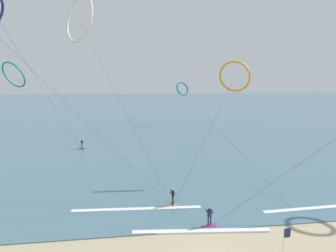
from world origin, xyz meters
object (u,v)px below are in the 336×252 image
Objects in this scene: kite_teal at (183,89)px; kite_ivory at (79,19)px; surfer_magenta at (210,217)px; surfer_charcoal at (82,145)px; kite_amber at (235,76)px; beach_flag at (285,242)px; kite_emerald at (14,75)px; surfer_coral at (173,198)px.

kite_ivory is at bearing -144.63° from kite_teal.
kite_ivory is 44.44m from kite_teal.
surfer_charcoal is at bearing -92.88° from surfer_magenta.
kite_amber is 4.82× the size of beach_flag.
surfer_magenta is 1.00× the size of surfer_charcoal.
surfer_charcoal is at bearing 176.18° from kite_emerald.
kite_amber is at bearing -120.59° from kite_teal.
surfer_charcoal is 26.22m from surfer_coral.
beach_flag is (31.33, -43.24, -10.62)m from kite_emerald.
kite_ivory is 0.41× the size of kite_teal.
surfer_coral is at bearing 5.80° from kite_ivory.
kite_teal is at bearing 92.55° from kite_amber.
beach_flag is (-2.93, -17.37, -10.23)m from kite_amber.
surfer_charcoal is (-14.49, 27.36, 0.00)m from surfer_magenta.
surfer_magenta and surfer_charcoal have the same top height.
kite_emerald is at bearing 125.93° from beach_flag.
kite_amber is (34.27, -25.88, -0.39)m from kite_emerald.
surfer_magenta is at bearing 23.42° from surfer_charcoal.
kite_amber is (6.06, 11.61, 11.34)m from surfer_magenta.
beach_flag is at bearing 158.52° from kite_emerald.
surfer_charcoal is 1.00× the size of surfer_coral.
surfer_coral is 11.36m from beach_flag.
kite_emerald is at bearing 173.75° from kite_teal.
beach_flag is at bearing -95.29° from kite_amber.
surfer_coral is 49.84m from kite_teal.
surfer_charcoal is at bearing 151.57° from kite_ivory.
kite_emerald is 5.75× the size of beach_flag.
kite_amber is at bearing -148.35° from surfer_magenta.
surfer_charcoal is 0.03× the size of kite_teal.
surfer_coral is 21.80m from kite_ivory.
kite_ivory is (2.87, -14.25, 17.58)m from surfer_charcoal.
kite_emerald is 0.79× the size of kite_ivory.
kite_teal is (1.24, 40.65, -2.97)m from kite_amber.
beach_flag is (3.13, -5.76, 1.11)m from surfer_magenta.
kite_teal is at bearing -124.81° from kite_emerald.
surfer_magenta is 53.43m from kite_teal.
beach_flag is (5.53, -9.86, 1.11)m from surfer_coral.
kite_ivory reaches higher than surfer_coral.
kite_teal reaches higher than surfer_charcoal.
surfer_magenta is 30.96m from surfer_charcoal.
kite_amber is (17.67, -1.50, -6.25)m from kite_ivory.
surfer_magenta is at bearing 118.50° from beach_flag.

